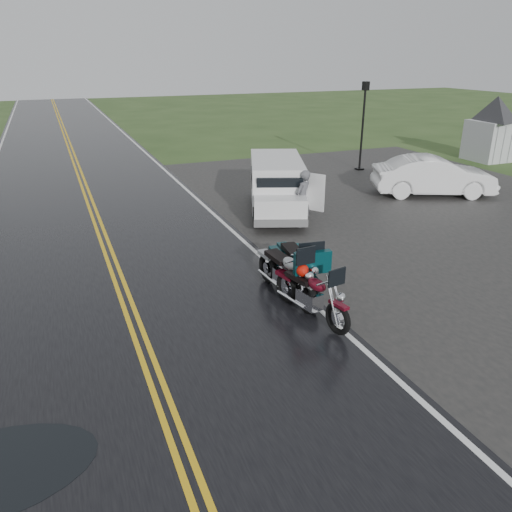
{
  "coord_description": "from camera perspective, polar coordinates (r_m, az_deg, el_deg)",
  "views": [
    {
      "loc": [
        -1.09,
        -7.48,
        5.17
      ],
      "look_at": [
        2.8,
        2.0,
        1.0
      ],
      "focal_mm": 35.0,
      "sensor_mm": 36.0,
      "label": 1
    }
  ],
  "objects": [
    {
      "name": "ground",
      "position": [
        9.15,
        -11.83,
        -12.78
      ],
      "size": [
        120.0,
        120.0,
        0.0
      ],
      "primitive_type": "plane",
      "color": "#2D471E",
      "rests_on": "ground"
    },
    {
      "name": "visitor_center",
      "position": [
        28.84,
        25.71,
        14.56
      ],
      "size": [
        16.0,
        10.0,
        4.8
      ],
      "primitive_type": null,
      "color": "#A8AAAD",
      "rests_on": "ground"
    },
    {
      "name": "sedan_white",
      "position": [
        20.66,
        19.61,
        8.52
      ],
      "size": [
        4.8,
        3.26,
        1.5
      ],
      "primitive_type": "imported",
      "rotation": [
        0.0,
        0.0,
        1.16
      ],
      "color": "silver",
      "rests_on": "ground"
    },
    {
      "name": "road",
      "position": [
        18.25,
        -18.03,
        4.66
      ],
      "size": [
        8.0,
        100.0,
        0.04
      ],
      "primitive_type": "cube",
      "color": "black",
      "rests_on": "ground"
    },
    {
      "name": "van_white",
      "position": [
        15.73,
        0.06,
        6.54
      ],
      "size": [
        3.39,
        5.09,
        1.87
      ],
      "primitive_type": null,
      "rotation": [
        0.0,
        0.0,
        -0.37
      ],
      "color": "silver",
      "rests_on": "ground"
    },
    {
      "name": "motorcycle_silver",
      "position": [
        10.4,
        5.91,
        -3.32
      ],
      "size": [
        1.05,
        2.48,
        1.44
      ],
      "primitive_type": null,
      "rotation": [
        0.0,
        0.0,
        0.07
      ],
      "color": "#9DA0A5",
      "rests_on": "ground"
    },
    {
      "name": "parking_pad",
      "position": [
        18.12,
        20.89,
        4.14
      ],
      "size": [
        14.0,
        24.0,
        0.03
      ],
      "primitive_type": "cube",
      "color": "black",
      "rests_on": "ground"
    },
    {
      "name": "lamp_post_far_right",
      "position": [
        24.31,
        12.08,
        14.26
      ],
      "size": [
        0.35,
        0.35,
        4.06
      ],
      "primitive_type": null,
      "color": "black",
      "rests_on": "ground"
    },
    {
      "name": "motorcycle_red",
      "position": [
        9.75,
        9.43,
        -5.7
      ],
      "size": [
        1.24,
        2.37,
        1.33
      ],
      "primitive_type": null,
      "rotation": [
        0.0,
        0.0,
        0.19
      ],
      "color": "#500916",
      "rests_on": "ground"
    },
    {
      "name": "person_at_van",
      "position": [
        15.85,
        5.36,
        6.44
      ],
      "size": [
        0.79,
        0.72,
        1.81
      ],
      "primitive_type": "imported",
      "rotation": [
        0.0,
        0.0,
        3.72
      ],
      "color": "#505055",
      "rests_on": "ground"
    },
    {
      "name": "motorcycle_teal",
      "position": [
        10.59,
        6.5,
        -2.7
      ],
      "size": [
        1.23,
        2.61,
        1.49
      ],
      "primitive_type": null,
      "rotation": [
        0.0,
        0.0,
        -0.13
      ],
      "color": "#043035",
      "rests_on": "ground"
    }
  ]
}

